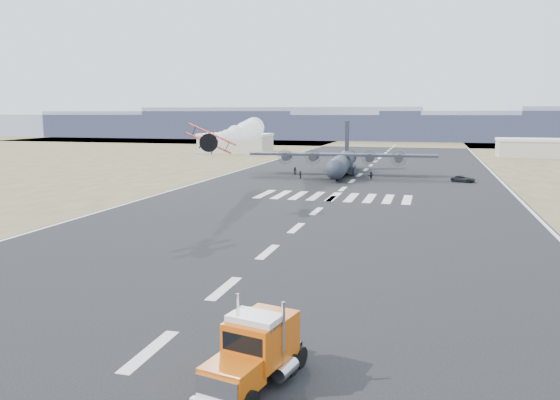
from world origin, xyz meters
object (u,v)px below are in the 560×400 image
at_px(crew_b, 331,174).
at_px(crew_g, 353,173).
at_px(transport_aircraft, 343,161).
at_px(semi_truck, 256,350).
at_px(crew_a, 333,176).
at_px(crew_d, 331,175).
at_px(crew_c, 332,173).
at_px(crew_f, 371,176).
at_px(crew_e, 295,171).
at_px(hangar_left, 236,143).
at_px(support_vehicle, 463,179).
at_px(crew_h, 300,175).
at_px(aerobatic_biplane, 210,140).
at_px(hangar_right, 531,148).

distance_m(crew_b, crew_g, 5.02).
relative_size(transport_aircraft, crew_b, 25.04).
bearing_deg(semi_truck, crew_a, 109.51).
xyz_separation_m(semi_truck, transport_aircraft, (-11.10, 98.00, 1.26)).
height_order(transport_aircraft, crew_d, transport_aircraft).
bearing_deg(crew_c, crew_f, 94.47).
xyz_separation_m(crew_d, crew_e, (-9.60, 6.91, -0.00)).
relative_size(hangar_left, crew_e, 14.58).
distance_m(hangar_left, crew_b, 82.52).
height_order(hangar_left, crew_b, hangar_left).
distance_m(support_vehicle, crew_c, 27.44).
xyz_separation_m(crew_f, crew_h, (-14.80, -1.76, -0.04)).
bearing_deg(aerobatic_biplane, hangar_left, 98.75).
relative_size(hangar_right, crew_d, 12.19).
height_order(support_vehicle, crew_h, crew_h).
distance_m(hangar_left, support_vehicle, 100.74).
bearing_deg(crew_b, crew_f, 150.03).
bearing_deg(support_vehicle, aerobatic_biplane, 161.04).
relative_size(semi_truck, support_vehicle, 1.78).
height_order(hangar_left, semi_truck, hangar_left).
bearing_deg(transport_aircraft, aerobatic_biplane, -103.30).
bearing_deg(crew_b, support_vehicle, 163.10).
bearing_deg(crew_b, hangar_left, -71.28).
bearing_deg(hangar_right, crew_f, -119.46).
relative_size(crew_a, crew_b, 0.97).
relative_size(hangar_right, transport_aircraft, 0.49).
distance_m(transport_aircraft, support_vehicle, 26.95).
relative_size(semi_truck, crew_h, 5.03).
distance_m(hangar_right, crew_b, 89.15).
xyz_separation_m(hangar_right, crew_a, (-50.12, -76.85, -2.20)).
bearing_deg(support_vehicle, crew_c, 102.37).
xyz_separation_m(hangar_right, crew_d, (-50.69, -75.97, -2.17)).
relative_size(semi_truck, crew_g, 4.83).
bearing_deg(hangar_right, crew_g, -123.59).
distance_m(semi_truck, crew_f, 88.92).
relative_size(aerobatic_biplane, crew_c, 3.82).
height_order(aerobatic_biplane, crew_e, aerobatic_biplane).
distance_m(aerobatic_biplane, crew_g, 52.95).
xyz_separation_m(crew_a, crew_e, (-10.17, 7.79, 0.03)).
height_order(aerobatic_biplane, crew_b, aerobatic_biplane).
height_order(semi_truck, crew_e, semi_truck).
relative_size(crew_f, crew_h, 1.05).
bearing_deg(transport_aircraft, semi_truck, -87.35).
height_order(hangar_right, transport_aircraft, transport_aircraft).
distance_m(hangar_left, crew_c, 80.86).
bearing_deg(aerobatic_biplane, transport_aircraft, 70.77).
bearing_deg(support_vehicle, hangar_left, 64.49).
bearing_deg(transport_aircraft, crew_f, -54.61).
relative_size(crew_b, crew_g, 0.94).
distance_m(semi_truck, aerobatic_biplane, 48.16).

